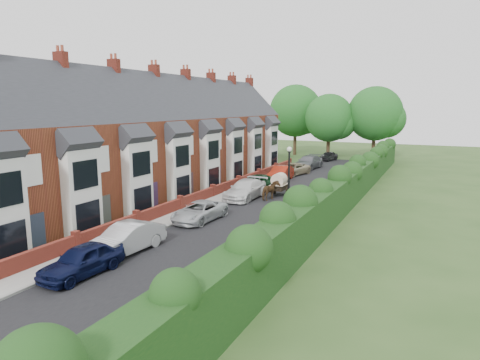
{
  "coord_description": "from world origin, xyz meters",
  "views": [
    {
      "loc": [
        11.88,
        -20.94,
        7.66
      ],
      "look_at": [
        -1.49,
        7.22,
        2.2
      ],
      "focal_mm": 32.0,
      "sensor_mm": 36.0,
      "label": 1
    }
  ],
  "objects_px": {
    "horse": "(271,191)",
    "lamppost": "(289,177)",
    "car_silver_b": "(199,211)",
    "car_green": "(256,183)",
    "car_navy": "(82,260)",
    "car_silver_a": "(126,239)",
    "car_red": "(281,173)",
    "car_white": "(245,190)",
    "horse_cart": "(279,183)",
    "car_beige": "(292,169)",
    "car_black": "(328,156)",
    "car_grey": "(308,162)"
  },
  "relations": [
    {
      "from": "lamppost",
      "to": "car_white",
      "type": "bearing_deg",
      "value": 132.29
    },
    {
      "from": "car_navy",
      "to": "horse",
      "type": "bearing_deg",
      "value": 86.69
    },
    {
      "from": "lamppost",
      "to": "car_silver_a",
      "type": "bearing_deg",
      "value": -127.32
    },
    {
      "from": "car_white",
      "to": "horse_cart",
      "type": "distance_m",
      "value": 3.19
    },
    {
      "from": "car_green",
      "to": "car_red",
      "type": "relative_size",
      "value": 1.02
    },
    {
      "from": "car_silver_b",
      "to": "horse",
      "type": "bearing_deg",
      "value": 78.34
    },
    {
      "from": "horse_cart",
      "to": "car_beige",
      "type": "bearing_deg",
      "value": 102.71
    },
    {
      "from": "car_red",
      "to": "car_beige",
      "type": "relative_size",
      "value": 0.95
    },
    {
      "from": "car_silver_b",
      "to": "horse_cart",
      "type": "distance_m",
      "value": 10.16
    },
    {
      "from": "car_red",
      "to": "car_navy",
      "type": "bearing_deg",
      "value": -91.57
    },
    {
      "from": "car_green",
      "to": "horse",
      "type": "bearing_deg",
      "value": -33.41
    },
    {
      "from": "lamppost",
      "to": "car_beige",
      "type": "bearing_deg",
      "value": 107.77
    },
    {
      "from": "car_green",
      "to": "horse",
      "type": "height_order",
      "value": "car_green"
    },
    {
      "from": "car_red",
      "to": "horse_cart",
      "type": "bearing_deg",
      "value": -73.5
    },
    {
      "from": "car_silver_a",
      "to": "car_green",
      "type": "xyz_separation_m",
      "value": [
        -0.26,
        17.81,
        0.02
      ]
    },
    {
      "from": "car_beige",
      "to": "horse_cart",
      "type": "height_order",
      "value": "horse_cart"
    },
    {
      "from": "horse",
      "to": "lamppost",
      "type": "bearing_deg",
      "value": 129.59
    },
    {
      "from": "horse_cart",
      "to": "car_silver_a",
      "type": "bearing_deg",
      "value": -97.4
    },
    {
      "from": "car_silver_b",
      "to": "car_green",
      "type": "distance_m",
      "value": 10.74
    },
    {
      "from": "car_beige",
      "to": "horse",
      "type": "relative_size",
      "value": 2.58
    },
    {
      "from": "lamppost",
      "to": "car_red",
      "type": "distance_m",
      "value": 17.47
    },
    {
      "from": "car_white",
      "to": "car_beige",
      "type": "distance_m",
      "value": 13.37
    },
    {
      "from": "car_black",
      "to": "horse",
      "type": "height_order",
      "value": "horse"
    },
    {
      "from": "car_beige",
      "to": "car_green",
      "type": "bearing_deg",
      "value": -75.11
    },
    {
      "from": "car_navy",
      "to": "car_red",
      "type": "height_order",
      "value": "car_red"
    },
    {
      "from": "car_silver_b",
      "to": "car_beige",
      "type": "bearing_deg",
      "value": 93.74
    },
    {
      "from": "car_green",
      "to": "horse",
      "type": "distance_m",
      "value": 3.72
    },
    {
      "from": "car_silver_b",
      "to": "car_black",
      "type": "relative_size",
      "value": 1.24
    },
    {
      "from": "car_white",
      "to": "car_black",
      "type": "bearing_deg",
      "value": 90.63
    },
    {
      "from": "car_grey",
      "to": "horse_cart",
      "type": "relative_size",
      "value": 2.02
    },
    {
      "from": "car_silver_b",
      "to": "car_beige",
      "type": "relative_size",
      "value": 0.97
    },
    {
      "from": "car_beige",
      "to": "car_black",
      "type": "xyz_separation_m",
      "value": [
        0.52,
        14.12,
        -0.02
      ]
    },
    {
      "from": "car_navy",
      "to": "horse_cart",
      "type": "distance_m",
      "value": 20.41
    },
    {
      "from": "horse",
      "to": "car_silver_b",
      "type": "bearing_deg",
      "value": 86.18
    },
    {
      "from": "car_grey",
      "to": "car_silver_a",
      "type": "bearing_deg",
      "value": -83.84
    },
    {
      "from": "car_white",
      "to": "car_silver_b",
      "type": "bearing_deg",
      "value": -88.47
    },
    {
      "from": "lamppost",
      "to": "car_silver_a",
      "type": "height_order",
      "value": "lamppost"
    },
    {
      "from": "car_white",
      "to": "car_navy",
      "type": "bearing_deg",
      "value": -88.92
    },
    {
      "from": "car_silver_b",
      "to": "car_red",
      "type": "distance_m",
      "value": 17.05
    },
    {
      "from": "car_green",
      "to": "car_red",
      "type": "bearing_deg",
      "value": 104.33
    },
    {
      "from": "car_white",
      "to": "car_red",
      "type": "distance_m",
      "value": 9.48
    },
    {
      "from": "car_silver_b",
      "to": "car_white",
      "type": "bearing_deg",
      "value": 93.08
    },
    {
      "from": "car_green",
      "to": "car_red",
      "type": "distance_m",
      "value": 6.32
    },
    {
      "from": "horse",
      "to": "horse_cart",
      "type": "distance_m",
      "value": 2.03
    },
    {
      "from": "car_navy",
      "to": "car_green",
      "type": "xyz_separation_m",
      "value": [
        -0.45,
        21.07,
        0.07
      ]
    },
    {
      "from": "car_white",
      "to": "car_green",
      "type": "distance_m",
      "value": 3.18
    },
    {
      "from": "horse",
      "to": "car_silver_a",
      "type": "bearing_deg",
      "value": 91.91
    },
    {
      "from": "car_white",
      "to": "car_green",
      "type": "xyz_separation_m",
      "value": [
        -0.4,
        3.16,
        0.01
      ]
    },
    {
      "from": "lamppost",
      "to": "car_navy",
      "type": "xyz_separation_m",
      "value": [
        -5.95,
        -11.31,
        -2.58
      ]
    },
    {
      "from": "car_silver_a",
      "to": "horse",
      "type": "xyz_separation_m",
      "value": [
        2.21,
        15.04,
        0.01
      ]
    }
  ]
}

